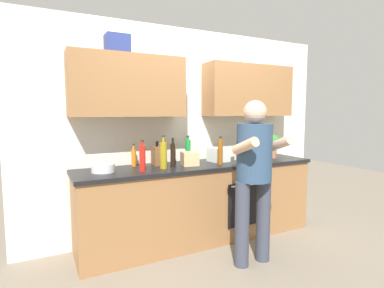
% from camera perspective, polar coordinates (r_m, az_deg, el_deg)
% --- Properties ---
extents(ground_plane, '(12.00, 12.00, 0.00)m').
position_cam_1_polar(ground_plane, '(3.80, 1.63, -17.24)').
color(ground_plane, '#756B5B').
extents(back_wall_unit, '(4.00, 0.38, 2.50)m').
position_cam_1_polar(back_wall_unit, '(3.74, -0.32, 6.00)').
color(back_wall_unit, silver).
rests_on(back_wall_unit, ground).
extents(counter, '(2.84, 0.67, 0.90)m').
position_cam_1_polar(counter, '(3.65, 1.68, -10.70)').
color(counter, olive).
rests_on(counter, ground).
extents(person_standing, '(0.49, 0.45, 1.61)m').
position_cam_1_polar(person_standing, '(3.02, 11.53, -4.59)').
color(person_standing, '#383D4C').
rests_on(person_standing, ground).
extents(bottle_syrup, '(0.06, 0.06, 0.32)m').
position_cam_1_polar(bottle_syrup, '(3.52, 5.28, -1.50)').
color(bottle_syrup, '#8C4C14').
rests_on(bottle_syrup, counter).
extents(bottle_water, '(0.05, 0.05, 0.27)m').
position_cam_1_polar(bottle_water, '(3.95, 13.37, -1.21)').
color(bottle_water, silver).
rests_on(bottle_water, counter).
extents(bottle_soy, '(0.05, 0.05, 0.32)m').
position_cam_1_polar(bottle_soy, '(3.33, -3.59, -2.03)').
color(bottle_soy, black).
rests_on(bottle_soy, counter).
extents(bottle_soda, '(0.06, 0.06, 0.32)m').
position_cam_1_polar(bottle_soda, '(3.64, -0.77, -1.25)').
color(bottle_soda, '#198C33').
rests_on(bottle_soda, counter).
extents(bottle_wine, '(0.06, 0.06, 0.24)m').
position_cam_1_polar(bottle_wine, '(3.55, -3.53, -2.13)').
color(bottle_wine, '#471419').
rests_on(bottle_wine, counter).
extents(bottle_juice, '(0.05, 0.05, 0.25)m').
position_cam_1_polar(bottle_juice, '(3.44, -10.81, -2.42)').
color(bottle_juice, orange).
rests_on(bottle_juice, counter).
extents(bottle_hotsauce, '(0.06, 0.06, 0.32)m').
position_cam_1_polar(bottle_hotsauce, '(3.13, -9.23, -2.57)').
color(bottle_hotsauce, red).
rests_on(bottle_hotsauce, counter).
extents(bottle_oil, '(0.08, 0.08, 0.35)m').
position_cam_1_polar(bottle_oil, '(3.26, -5.36, -2.05)').
color(bottle_oil, olive).
rests_on(bottle_oil, counter).
extents(cup_ceramic, '(0.09, 0.09, 0.09)m').
position_cam_1_polar(cup_ceramic, '(4.40, 14.47, -1.43)').
color(cup_ceramic, '#BF4C47').
rests_on(cup_ceramic, counter).
extents(mixing_bowl, '(0.23, 0.23, 0.08)m').
position_cam_1_polar(mixing_bowl, '(3.19, -16.22, -4.31)').
color(mixing_bowl, silver).
rests_on(mixing_bowl, counter).
extents(knife_block, '(0.10, 0.14, 0.27)m').
position_cam_1_polar(knife_block, '(3.48, -6.51, -2.17)').
color(knife_block, brown).
rests_on(knife_block, counter).
extents(potted_herb, '(0.20, 0.20, 0.31)m').
position_cam_1_polar(potted_herb, '(4.13, 14.83, 0.08)').
color(potted_herb, '#9E6647').
rests_on(potted_herb, counter).
extents(grocery_bag_rice, '(0.25, 0.25, 0.16)m').
position_cam_1_polar(grocery_bag_rice, '(3.87, 10.17, -1.83)').
color(grocery_bag_rice, beige).
rests_on(grocery_bag_rice, counter).
extents(grocery_bag_bread, '(0.21, 0.20, 0.15)m').
position_cam_1_polar(grocery_bag_bread, '(3.44, -0.43, -2.75)').
color(grocery_bag_bread, tan).
rests_on(grocery_bag_bread, counter).
extents(grocery_bag_produce, '(0.24, 0.24, 0.16)m').
position_cam_1_polar(grocery_bag_produce, '(3.73, 4.95, -2.01)').
color(grocery_bag_produce, silver).
rests_on(grocery_bag_produce, counter).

